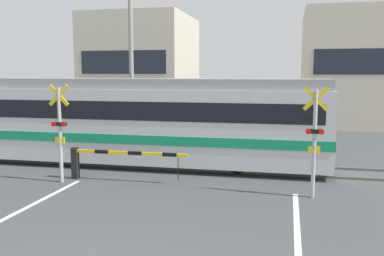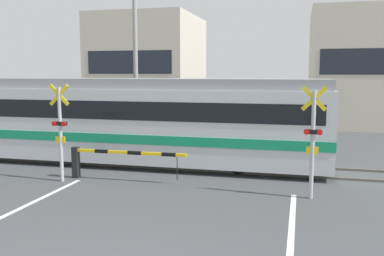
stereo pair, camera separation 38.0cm
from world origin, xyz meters
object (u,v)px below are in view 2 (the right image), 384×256
at_px(commuter_train, 109,118).
at_px(crossing_barrier_near, 104,157).
at_px(crossing_barrier_far, 277,139).
at_px(crossing_signal_left, 60,128).
at_px(crossing_signal_right, 313,137).
at_px(pedestrian, 210,120).

xyz_separation_m(commuter_train, crossing_barrier_near, (1.03, -2.56, -0.99)).
distance_m(commuter_train, crossing_barrier_far, 6.80).
bearing_deg(crossing_signal_left, commuter_train, 86.42).
height_order(crossing_signal_right, pedestrian, crossing_signal_right).
xyz_separation_m(crossing_signal_left, crossing_signal_right, (7.59, 0.00, 0.00)).
xyz_separation_m(crossing_barrier_far, pedestrian, (-3.53, 3.54, 0.33)).
xyz_separation_m(commuter_train, crossing_signal_right, (7.40, -3.08, -0.02)).
xyz_separation_m(crossing_signal_left, pedestrian, (2.84, 9.30, -0.64)).
xyz_separation_m(commuter_train, crossing_signal_left, (-0.19, -3.08, -0.02)).
bearing_deg(crossing_signal_right, pedestrian, 117.08).
distance_m(crossing_signal_right, pedestrian, 10.46).
relative_size(commuter_train, crossing_barrier_far, 4.25).
bearing_deg(crossing_signal_left, crossing_barrier_far, 42.10).
xyz_separation_m(crossing_barrier_near, crossing_barrier_far, (5.14, 5.23, 0.00)).
bearing_deg(crossing_barrier_near, pedestrian, 79.59).
height_order(crossing_barrier_near, crossing_signal_left, crossing_signal_left).
relative_size(commuter_train, pedestrian, 9.03).
relative_size(crossing_barrier_far, pedestrian, 2.13).
distance_m(crossing_barrier_far, pedestrian, 5.01).
bearing_deg(crossing_barrier_near, commuter_train, 111.87).
distance_m(commuter_train, pedestrian, 6.78).
relative_size(crossing_signal_left, crossing_signal_right, 1.00).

